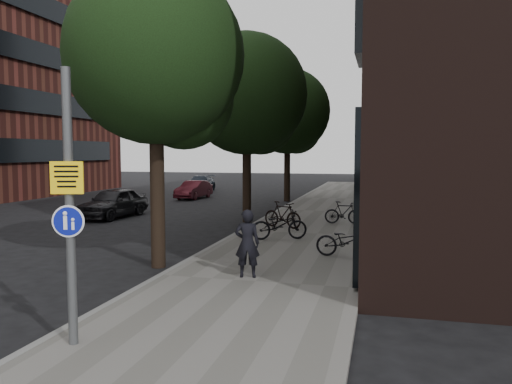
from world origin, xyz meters
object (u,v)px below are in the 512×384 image
(signpost, at_px, (70,207))
(parked_bike_facade_near, at_px, (347,241))
(parked_car_near, at_px, (113,203))
(pedestrian, at_px, (247,243))

(signpost, height_order, parked_bike_facade_near, signpost)
(parked_bike_facade_near, height_order, parked_car_near, parked_car_near)
(parked_car_near, bearing_deg, pedestrian, -42.45)
(pedestrian, relative_size, parked_car_near, 0.39)
(parked_bike_facade_near, xyz_separation_m, parked_car_near, (-10.75, 6.55, 0.11))
(pedestrian, distance_m, parked_car_near, 12.71)
(signpost, height_order, pedestrian, signpost)
(pedestrian, bearing_deg, signpost, 60.46)
(parked_bike_facade_near, bearing_deg, parked_car_near, 65.29)
(pedestrian, xyz_separation_m, parked_car_near, (-8.73, 9.24, -0.22))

